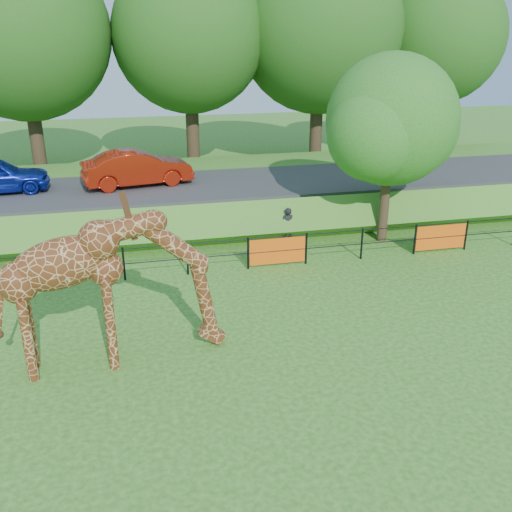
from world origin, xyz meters
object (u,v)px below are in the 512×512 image
object	(u,v)px
giraffe	(114,290)
car_red	(137,168)
visitor	(287,226)
tree_east	(393,125)

from	to	relation	value
giraffe	car_red	bearing A→B (deg)	81.00
visitor	car_red	bearing A→B (deg)	-39.16
tree_east	car_red	bearing A→B (deg)	151.75
car_red	tree_east	xyz separation A→B (m)	(8.83, -4.75, 2.14)
car_red	tree_east	distance (m)	10.25
giraffe	tree_east	bearing A→B (deg)	29.07
visitor	tree_east	bearing A→B (deg)	174.22
giraffe	visitor	bearing A→B (deg)	44.00
giraffe	visitor	world-z (taller)	giraffe
visitor	tree_east	size ratio (longest dim) A/B	0.20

